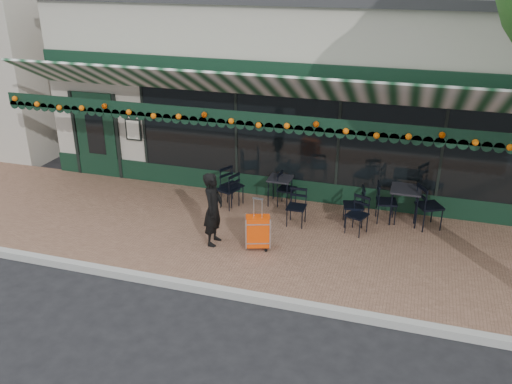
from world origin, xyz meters
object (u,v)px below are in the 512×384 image
(chair_a_extra, at_px, (429,206))
(cafe_table_b, at_px, (280,181))
(chair_a_front, at_px, (357,215))
(woman, at_px, (213,209))
(chair_b_left, at_px, (228,190))
(chair_b_front, at_px, (296,207))
(cafe_table_a, at_px, (406,192))
(chair_a_left, at_px, (353,206))
(suitcase, at_px, (258,232))
(chair_a_right, at_px, (387,202))
(chair_b_right, at_px, (287,189))
(chair_solo, at_px, (232,186))

(chair_a_extra, bearing_deg, cafe_table_b, 58.05)
(cafe_table_b, bearing_deg, chair_a_front, -26.03)
(woman, bearing_deg, chair_b_left, 9.87)
(woman, height_order, chair_a_front, woman)
(woman, xyz_separation_m, chair_b_front, (1.39, 1.27, -0.35))
(chair_b_left, bearing_deg, cafe_table_a, 116.35)
(chair_a_left, bearing_deg, cafe_table_a, 101.07)
(suitcase, distance_m, cafe_table_a, 3.38)
(woman, distance_m, chair_a_right, 3.80)
(woman, xyz_separation_m, chair_a_front, (2.67, 1.27, -0.35))
(chair_a_right, xyz_separation_m, chair_b_right, (-2.25, 0.13, -0.04))
(chair_b_right, bearing_deg, chair_a_left, -103.97)
(chair_b_left, xyz_separation_m, chair_b_right, (1.27, 0.46, -0.02))
(woman, distance_m, chair_a_front, 2.98)
(chair_a_front, bearing_deg, cafe_table_b, 175.00)
(woman, height_order, chair_a_right, woman)
(chair_b_left, bearing_deg, chair_b_front, 96.52)
(chair_a_front, xyz_separation_m, chair_solo, (-2.95, 0.61, 0.04))
(chair_a_right, bearing_deg, suitcase, 119.97)
(suitcase, height_order, chair_solo, suitcase)
(chair_a_right, height_order, chair_a_front, chair_a_right)
(chair_a_right, bearing_deg, chair_a_extra, -103.54)
(chair_a_extra, relative_size, chair_b_right, 1.21)
(chair_b_left, bearing_deg, chair_a_left, 109.36)
(cafe_table_b, relative_size, chair_solo, 0.75)
(woman, height_order, chair_a_extra, woman)
(suitcase, relative_size, chair_b_front, 1.33)
(chair_b_right, bearing_deg, chair_a_right, -89.67)
(suitcase, height_order, chair_b_right, suitcase)
(woman, height_order, chair_solo, woman)
(chair_a_right, height_order, chair_b_front, chair_a_right)
(chair_b_right, bearing_deg, chair_solo, 105.82)
(suitcase, distance_m, chair_a_extra, 3.72)
(chair_a_right, height_order, chair_b_right, chair_a_right)
(chair_a_extra, distance_m, chair_b_right, 3.13)
(suitcase, xyz_separation_m, chair_b_left, (-1.21, 1.64, 0.07))
(suitcase, xyz_separation_m, cafe_table_a, (2.68, 2.05, 0.34))
(chair_a_right, bearing_deg, chair_b_left, 84.79)
(chair_b_left, bearing_deg, suitcase, 56.81)
(cafe_table_a, bearing_deg, cafe_table_b, 178.20)
(suitcase, xyz_separation_m, chair_a_front, (1.77, 1.21, 0.04))
(woman, bearing_deg, cafe_table_a, -60.01)
(cafe_table_a, distance_m, chair_a_extra, 0.57)
(chair_a_left, xyz_separation_m, chair_a_extra, (1.54, 0.33, 0.05))
(woman, distance_m, chair_b_front, 1.92)
(chair_a_extra, relative_size, chair_b_left, 1.14)
(chair_b_front, bearing_deg, woman, -137.57)
(chair_a_extra, bearing_deg, cafe_table_a, 47.33)
(cafe_table_a, relative_size, chair_a_front, 0.97)
(chair_a_left, relative_size, chair_b_right, 1.08)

